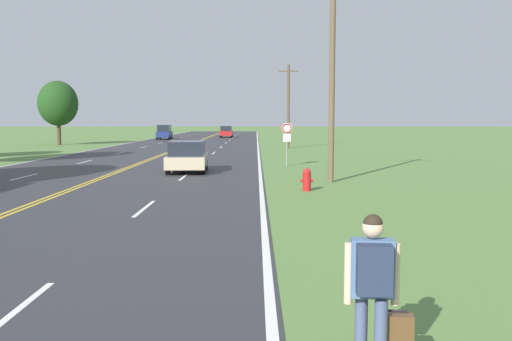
{
  "coord_description": "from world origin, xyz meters",
  "views": [
    {
      "loc": [
        7.12,
        0.3,
        2.71
      ],
      "look_at": [
        7.15,
        16.04,
        1.21
      ],
      "focal_mm": 38.0,
      "sensor_mm": 36.0,
      "label": 1
    }
  ],
  "objects": [
    {
      "name": "hitchhiker_person",
      "position": [
        8.35,
        5.85,
        1.05
      ],
      "size": [
        0.58,
        0.44,
        1.72
      ],
      "rotation": [
        0.0,
        0.0,
        1.49
      ],
      "color": "#475175",
      "rests_on": "ground"
    },
    {
      "name": "tree_mid_treeline",
      "position": [
        -13.65,
        57.41,
        4.34
      ],
      "size": [
        4.09,
        4.09,
        6.71
      ],
      "color": "#473828",
      "rests_on": "ground"
    },
    {
      "name": "car_champagne_hatchback_approaching",
      "position": [
        3.6,
        27.98,
        0.84
      ],
      "size": [
        2.14,
        4.19,
        1.6
      ],
      "rotation": [
        0.0,
        0.0,
        -1.52
      ],
      "color": "black",
      "rests_on": "ground"
    },
    {
      "name": "utility_pole_far",
      "position": [
        10.13,
        50.71,
        4.0
      ],
      "size": [
        1.8,
        0.24,
        7.71
      ],
      "color": "brown",
      "rests_on": "ground"
    },
    {
      "name": "car_dark_blue_van_mid_near",
      "position": [
        -5.17,
        72.97,
        1.01
      ],
      "size": [
        1.83,
        4.09,
        1.96
      ],
      "rotation": [
        0.0,
        0.0,
        1.6
      ],
      "color": "black",
      "rests_on": "ground"
    },
    {
      "name": "utility_pole_midground",
      "position": [
        10.35,
        23.49,
        4.9
      ],
      "size": [
        1.8,
        0.24,
        9.48
      ],
      "color": "brown",
      "rests_on": "ground"
    },
    {
      "name": "traffic_sign",
      "position": [
        8.9,
        31.45,
        1.87
      ],
      "size": [
        0.6,
        0.1,
        2.49
      ],
      "color": "gray",
      "rests_on": "ground"
    },
    {
      "name": "fire_hydrant",
      "position": [
        9.05,
        20.63,
        0.44
      ],
      "size": [
        0.48,
        0.32,
        0.86
      ],
      "color": "red",
      "rests_on": "ground"
    },
    {
      "name": "car_red_hatchback_mid_far",
      "position": [
        2.7,
        81.09,
        0.88
      ],
      "size": [
        1.83,
        3.67,
        1.69
      ],
      "rotation": [
        0.0,
        0.0,
        -1.57
      ],
      "color": "black",
      "rests_on": "ground"
    }
  ]
}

